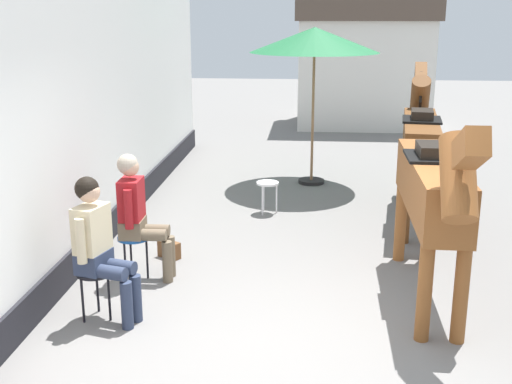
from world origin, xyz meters
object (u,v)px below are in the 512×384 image
object	(u,v)px
saddled_horse_near	(433,190)
cafe_parasol	(315,41)
saddled_horse_far	(420,137)
satchel_bag	(169,250)
seated_visitor_near	(99,242)
seated_visitor_far	(138,210)
spare_stool_white	(268,186)

from	to	relation	value
saddled_horse_near	cafe_parasol	size ratio (longest dim) A/B	1.16
saddled_horse_far	satchel_bag	world-z (taller)	saddled_horse_far
saddled_horse_near	cafe_parasol	xyz separation A→B (m)	(-1.17, 4.54, 1.20)
seated_visitor_near	saddled_horse_far	size ratio (longest dim) A/B	0.47
seated_visitor_far	cafe_parasol	size ratio (longest dim) A/B	0.54
seated_visitor_near	satchel_bag	size ratio (longest dim) A/B	4.96
saddled_horse_far	cafe_parasol	world-z (taller)	cafe_parasol
seated_visitor_far	saddled_horse_far	size ratio (longest dim) A/B	0.47
seated_visitor_near	cafe_parasol	xyz separation A→B (m)	(1.94, 5.24, 1.59)
seated_visitor_near	spare_stool_white	world-z (taller)	seated_visitor_near
saddled_horse_near	saddled_horse_far	bearing A→B (deg)	83.86
satchel_bag	seated_visitor_far	bearing A→B (deg)	107.66
saddled_horse_far	satchel_bag	size ratio (longest dim) A/B	10.67
seated_visitor_far	cafe_parasol	world-z (taller)	cafe_parasol
seated_visitor_near	spare_stool_white	size ratio (longest dim) A/B	3.02
saddled_horse_near	spare_stool_white	xyz separation A→B (m)	(-1.80, 2.80, -0.76)
seated_visitor_far	saddled_horse_far	bearing A→B (deg)	36.62
seated_visitor_far	satchel_bag	size ratio (longest dim) A/B	4.96
seated_visitor_near	saddled_horse_near	bearing A→B (deg)	12.60
saddled_horse_far	spare_stool_white	xyz separation A→B (m)	(-2.10, 0.03, -0.76)
seated_visitor_far	saddled_horse_near	size ratio (longest dim) A/B	0.46
saddled_horse_near	seated_visitor_near	bearing A→B (deg)	-167.40
seated_visitor_near	cafe_parasol	bearing A→B (deg)	69.64
cafe_parasol	spare_stool_white	xyz separation A→B (m)	(-0.62, -1.74, -1.96)
saddled_horse_far	cafe_parasol	xyz separation A→B (m)	(-1.47, 1.78, 1.20)
saddled_horse_far	satchel_bag	xyz separation A→B (m)	(-3.14, -1.83, -1.06)
saddled_horse_near	satchel_bag	bearing A→B (deg)	161.92
saddled_horse_far	satchel_bag	distance (m)	3.78
cafe_parasol	saddled_horse_far	bearing A→B (deg)	-50.41
satchel_bag	saddled_horse_near	bearing A→B (deg)	-164.66
seated_visitor_near	saddled_horse_far	bearing A→B (deg)	45.36
seated_visitor_near	seated_visitor_far	distance (m)	1.00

